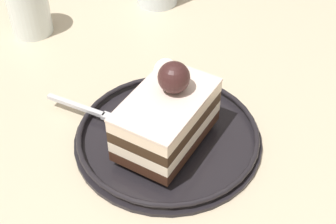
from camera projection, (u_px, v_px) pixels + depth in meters
ground_plane at (185, 126)px, 0.59m from camera, size 2.40×2.40×0.00m
dessert_plate at (168, 136)px, 0.57m from camera, size 0.21×0.21×0.01m
cake_slice at (167, 116)px, 0.53m from camera, size 0.13×0.14×0.09m
whipped_cream_dollop at (166, 74)px, 0.61m from camera, size 0.03×0.03×0.04m
fork at (95, 112)px, 0.58m from camera, size 0.10×0.09×0.00m
drink_glass_near at (29, 12)px, 0.72m from camera, size 0.06×0.06×0.07m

